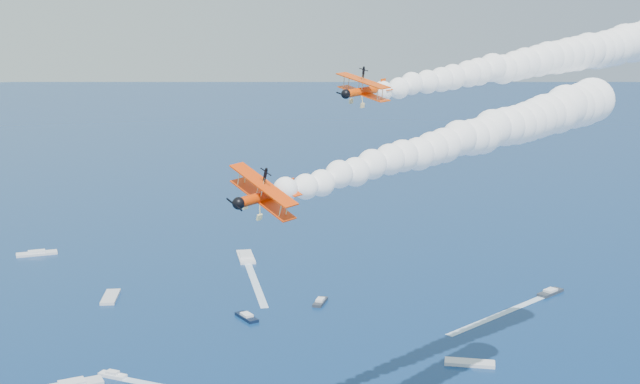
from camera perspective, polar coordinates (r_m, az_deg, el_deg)
name	(u,v)px	position (r m, az deg, el deg)	size (l,w,h in m)	color
biplane_lead	(365,91)	(99.98, 3.12, 6.98)	(7.08, 7.94, 4.78)	#F54505
biplane_trail	(265,196)	(81.39, -3.81, -0.27)	(7.66, 8.59, 5.18)	#EC3904
smoke_trail_lead	(537,61)	(125.67, 14.73, 8.74)	(66.43, 25.35, 12.12)	white
smoke_trail_trail	(470,137)	(106.16, 10.30, 3.76)	(64.76, 30.04, 12.12)	white
spectator_boats	(113,342)	(186.95, -14.11, -10.00)	(205.96, 155.83, 0.70)	white
boat_wakes	(273,358)	(174.57, -3.26, -11.34)	(141.37, 122.11, 0.04)	white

